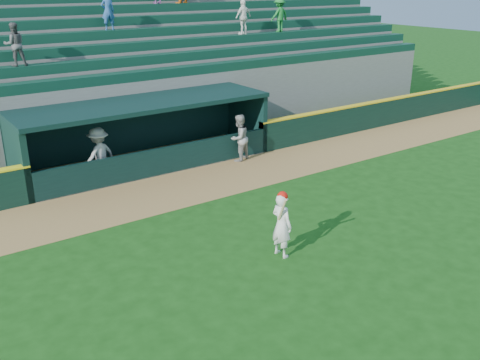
# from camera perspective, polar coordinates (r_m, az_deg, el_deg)

# --- Properties ---
(ground) EXTENTS (120.00, 120.00, 0.00)m
(ground) POSITION_cam_1_polar(r_m,az_deg,el_deg) (14.46, 3.67, -6.67)
(ground) COLOR #144110
(ground) RESTS_ON ground
(warning_track) EXTENTS (40.00, 3.00, 0.01)m
(warning_track) POSITION_cam_1_polar(r_m,az_deg,el_deg) (18.18, -5.98, -0.80)
(warning_track) COLOR olive
(warning_track) RESTS_ON ground
(field_wall_right) EXTENTS (15.50, 0.30, 1.20)m
(field_wall_right) POSITION_cam_1_polar(r_m,az_deg,el_deg) (26.89, 15.63, 7.00)
(field_wall_right) COLOR black
(field_wall_right) RESTS_ON ground
(wall_stripe_right) EXTENTS (15.50, 0.32, 0.06)m
(wall_stripe_right) POSITION_cam_1_polar(r_m,az_deg,el_deg) (26.76, 15.76, 8.31)
(wall_stripe_right) COLOR yellow
(wall_stripe_right) RESTS_ON field_wall_right
(dugout_player_front) EXTENTS (1.05, 0.93, 1.81)m
(dugout_player_front) POSITION_cam_1_polar(r_m,az_deg,el_deg) (20.53, -0.10, 4.51)
(dugout_player_front) COLOR #9A9A95
(dugout_player_front) RESTS_ON ground
(dugout_player_inside) EXTENTS (1.42, 1.11, 1.93)m
(dugout_player_inside) POSITION_cam_1_polar(r_m,az_deg,el_deg) (18.94, -14.79, 2.59)
(dugout_player_inside) COLOR #AAAAA5
(dugout_player_inside) RESTS_ON ground
(dugout) EXTENTS (9.40, 2.80, 2.46)m
(dugout) POSITION_cam_1_polar(r_m,az_deg,el_deg) (20.40, -10.42, 5.38)
(dugout) COLOR slate
(dugout) RESTS_ON ground
(stands) EXTENTS (34.50, 6.25, 7.16)m
(stands) POSITION_cam_1_polar(r_m,az_deg,el_deg) (24.31, -15.26, 9.98)
(stands) COLOR slate
(stands) RESTS_ON ground
(batter_at_plate) EXTENTS (0.53, 0.80, 1.77)m
(batter_at_plate) POSITION_cam_1_polar(r_m,az_deg,el_deg) (13.46, 4.47, -4.67)
(batter_at_plate) COLOR white
(batter_at_plate) RESTS_ON ground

